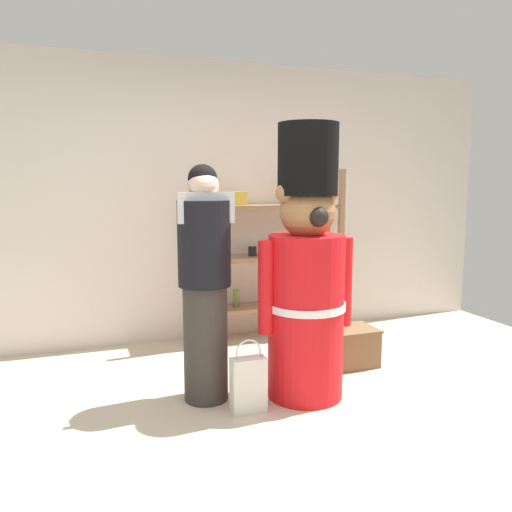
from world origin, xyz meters
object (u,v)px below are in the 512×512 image
at_px(merchandise_shelf, 270,253).
at_px(display_crate, 349,346).
at_px(teddy_bear_guard, 306,278).
at_px(person_shopper, 205,282).
at_px(shopping_bag, 248,384).

relative_size(merchandise_shelf, display_crate, 3.80).
height_order(teddy_bear_guard, display_crate, teddy_bear_guard).
relative_size(teddy_bear_guard, display_crate, 4.42).
distance_m(person_shopper, display_crate, 1.46).
distance_m(merchandise_shelf, shopping_bag, 1.82).
distance_m(teddy_bear_guard, person_shopper, 0.69).
relative_size(merchandise_shelf, teddy_bear_guard, 0.86).
bearing_deg(teddy_bear_guard, merchandise_shelf, 78.69).
relative_size(shopping_bag, display_crate, 1.16).
bearing_deg(display_crate, merchandise_shelf, 107.53).
bearing_deg(person_shopper, display_crate, 11.45).
relative_size(teddy_bear_guard, shopping_bag, 3.82).
distance_m(merchandise_shelf, display_crate, 1.23).
bearing_deg(shopping_bag, display_crate, 27.27).
bearing_deg(shopping_bag, person_shopper, 126.20).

